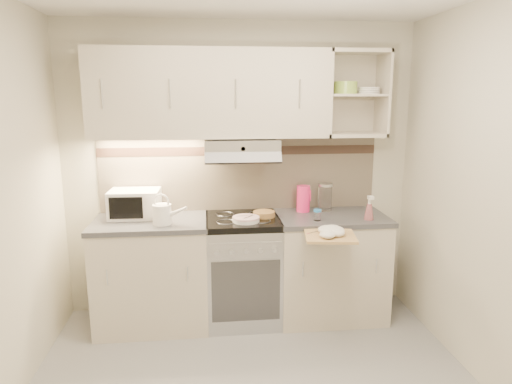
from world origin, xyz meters
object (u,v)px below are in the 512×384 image
at_px(watering_can, 163,213).
at_px(cutting_board, 330,236).
at_px(spray_bottle, 369,210).
at_px(glass_jar, 325,197).
at_px(plate_stack, 246,219).
at_px(electric_range, 243,269).
at_px(microwave, 135,204).
at_px(pink_pitcher, 303,199).

distance_m(watering_can, cutting_board, 1.29).
xyz_separation_m(spray_bottle, cutting_board, (-0.41, -0.31, -0.11)).
bearing_deg(glass_jar, plate_stack, -158.29).
xyz_separation_m(electric_range, watering_can, (-0.63, -0.13, 0.54)).
xyz_separation_m(microwave, spray_bottle, (1.90, -0.29, -0.03)).
bearing_deg(spray_bottle, microwave, 172.08).
bearing_deg(watering_can, pink_pitcher, 31.20).
height_order(glass_jar, cutting_board, glass_jar).
distance_m(watering_can, pink_pitcher, 1.21).
height_order(pink_pitcher, glass_jar, glass_jar).
relative_size(pink_pitcher, spray_bottle, 1.08).
height_order(plate_stack, glass_jar, glass_jar).
bearing_deg(plate_stack, watering_can, -179.61).
xyz_separation_m(watering_can, cutting_board, (1.24, -0.35, -0.12)).
xyz_separation_m(watering_can, spray_bottle, (1.65, -0.04, -0.01)).
distance_m(plate_stack, glass_jar, 0.78).
relative_size(glass_jar, cutting_board, 0.66).
xyz_separation_m(pink_pitcher, glass_jar, (0.19, 0.01, 0.01)).
height_order(watering_can, pink_pitcher, watering_can).
xyz_separation_m(microwave, cutting_board, (1.49, -0.60, -0.14)).
bearing_deg(watering_can, microwave, 153.08).
bearing_deg(watering_can, cutting_board, 1.78).
relative_size(electric_range, watering_can, 3.18).
height_order(electric_range, watering_can, watering_can).
bearing_deg(spray_bottle, electric_range, 171.20).
height_order(microwave, spray_bottle, microwave).
height_order(electric_range, microwave, microwave).
height_order(electric_range, plate_stack, plate_stack).
bearing_deg(glass_jar, watering_can, -168.03).
relative_size(plate_stack, glass_jar, 0.90).
distance_m(pink_pitcher, cutting_board, 0.65).
xyz_separation_m(electric_range, spray_bottle, (1.02, -0.17, 0.53)).
bearing_deg(microwave, watering_can, -42.94).
xyz_separation_m(watering_can, glass_jar, (1.36, 0.29, 0.03)).
bearing_deg(spray_bottle, pink_pitcher, 146.59).
bearing_deg(watering_can, electric_range, 29.30).
height_order(watering_can, spray_bottle, watering_can).
xyz_separation_m(pink_pitcher, cutting_board, (0.07, -0.63, -0.14)).
bearing_deg(plate_stack, pink_pitcher, 27.93).
height_order(electric_range, cutting_board, electric_range).
distance_m(electric_range, plate_stack, 0.49).
height_order(microwave, pink_pitcher, same).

